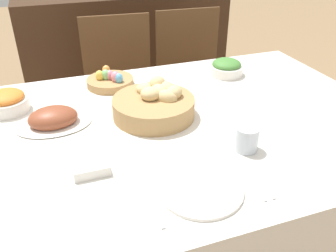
{
  "coord_description": "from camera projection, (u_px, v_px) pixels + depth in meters",
  "views": [
    {
      "loc": [
        -0.35,
        -1.07,
        1.38
      ],
      "look_at": [
        -0.0,
        -0.08,
        0.76
      ],
      "focal_mm": 38.0,
      "sensor_mm": 36.0,
      "label": 1
    }
  ],
  "objects": [
    {
      "name": "dining_table",
      "position": [
        162.0,
        198.0,
        1.49
      ],
      "size": [
        1.79,
        1.13,
        0.72
      ],
      "color": "white",
      "rests_on": "ground"
    },
    {
      "name": "chair_far_center",
      "position": [
        121.0,
        86.0,
        2.17
      ],
      "size": [
        0.45,
        0.45,
        0.89
      ],
      "rotation": [
        0.0,
        0.0,
        -0.08
      ],
      "color": "brown",
      "rests_on": "ground"
    },
    {
      "name": "chair_far_right",
      "position": [
        193.0,
        76.0,
        2.31
      ],
      "size": [
        0.44,
        0.44,
        0.89
      ],
      "rotation": [
        0.0,
        0.0,
        -0.06
      ],
      "color": "brown",
      "rests_on": "ground"
    },
    {
      "name": "sideboard",
      "position": [
        126.0,
        52.0,
        2.85
      ],
      "size": [
        1.57,
        0.44,
        0.89
      ],
      "color": "#3D2616",
      "rests_on": "ground"
    },
    {
      "name": "bread_basket",
      "position": [
        155.0,
        104.0,
        1.34
      ],
      "size": [
        0.31,
        0.31,
        0.13
      ],
      "color": "#AD8451",
      "rests_on": "dining_table"
    },
    {
      "name": "egg_basket",
      "position": [
        110.0,
        80.0,
        1.59
      ],
      "size": [
        0.21,
        0.21,
        0.08
      ],
      "color": "#AD8451",
      "rests_on": "dining_table"
    },
    {
      "name": "ham_platter",
      "position": [
        53.0,
        119.0,
        1.29
      ],
      "size": [
        0.27,
        0.19,
        0.08
      ],
      "color": "silver",
      "rests_on": "dining_table"
    },
    {
      "name": "green_salad_bowl",
      "position": [
        226.0,
        67.0,
        1.7
      ],
      "size": [
        0.16,
        0.16,
        0.08
      ],
      "color": "silver",
      "rests_on": "dining_table"
    },
    {
      "name": "carrot_bowl",
      "position": [
        6.0,
        102.0,
        1.38
      ],
      "size": [
        0.17,
        0.17,
        0.09
      ],
      "color": "silver",
      "rests_on": "dining_table"
    },
    {
      "name": "dinner_plate",
      "position": [
        201.0,
        189.0,
        0.99
      ],
      "size": [
        0.24,
        0.24,
        0.01
      ],
      "color": "silver",
      "rests_on": "dining_table"
    },
    {
      "name": "fork",
      "position": [
        151.0,
        202.0,
        0.95
      ],
      "size": [
        0.01,
        0.2,
        0.0
      ],
      "rotation": [
        0.0,
        0.0,
        0.02
      ],
      "color": "silver",
      "rests_on": "dining_table"
    },
    {
      "name": "knife",
      "position": [
        246.0,
        179.0,
        1.03
      ],
      "size": [
        0.01,
        0.2,
        0.0
      ],
      "rotation": [
        0.0,
        0.0,
        0.02
      ],
      "color": "silver",
      "rests_on": "dining_table"
    },
    {
      "name": "spoon",
      "position": [
        255.0,
        177.0,
        1.04
      ],
      "size": [
        0.01,
        0.2,
        0.0
      ],
      "rotation": [
        0.0,
        0.0,
        -0.02
      ],
      "color": "silver",
      "rests_on": "dining_table"
    },
    {
      "name": "drinking_cup",
      "position": [
        247.0,
        139.0,
        1.15
      ],
      "size": [
        0.08,
        0.08,
        0.08
      ],
      "color": "silver",
      "rests_on": "dining_table"
    },
    {
      "name": "butter_dish",
      "position": [
        91.0,
        169.0,
        1.05
      ],
      "size": [
        0.11,
        0.07,
        0.03
      ],
      "color": "silver",
      "rests_on": "dining_table"
    }
  ]
}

